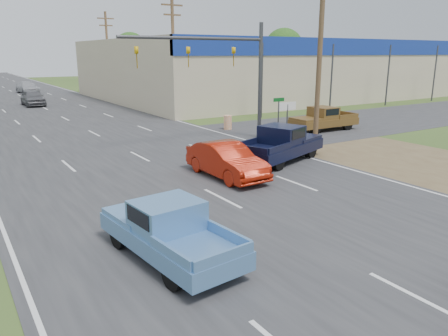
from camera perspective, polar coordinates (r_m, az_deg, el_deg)
ground at (r=10.88m, az=23.83°, el=-15.25°), size 200.00×200.00×0.00m
main_road at (r=45.95m, az=-22.33°, el=7.20°), size 15.00×180.00×0.02m
cross_road at (r=24.89m, az=-12.69°, el=2.35°), size 120.00×10.00×0.02m
dirt_verge at (r=24.86m, az=19.07°, el=1.87°), size 8.00×18.00×0.01m
big_box_store at (r=60.25m, az=9.47°, el=12.80°), size 50.00×28.10×6.60m
utility_pole_1 at (r=25.18m, az=12.41°, el=14.70°), size 2.00×0.28×10.00m
utility_pole_2 at (r=40.04m, az=-6.63°, el=14.85°), size 2.00×0.28×10.00m
utility_pole_3 at (r=56.74m, az=-14.95°, el=14.43°), size 2.00×0.28×10.00m
tree_3 at (r=98.01m, az=7.79°, el=15.25°), size 8.40×8.40×10.40m
tree_5 at (r=106.97m, az=-12.12°, el=14.85°), size 7.98×7.98×9.88m
barrel_0 at (r=23.88m, az=10.90°, el=3.14°), size 0.56×0.56×1.00m
barrel_1 at (r=30.72m, az=0.50°, el=5.97°), size 0.56×0.56×1.00m
lane_sign at (r=25.25m, az=8.26°, el=7.10°), size 1.20×0.08×2.52m
street_name_sign at (r=26.80m, az=7.12°, el=6.95°), size 0.80×0.08×2.61m
signal_mast at (r=26.01m, az=-0.04°, el=13.89°), size 9.12×0.40×7.00m
red_convertible at (r=18.74m, az=0.32°, el=0.97°), size 1.62×4.51×1.48m
blue_pickup at (r=11.57m, az=-7.43°, el=-7.89°), size 2.26×4.84×1.55m
navy_pickup at (r=21.81m, az=7.52°, el=3.23°), size 5.70×3.69×1.77m
brown_pickup at (r=31.04m, az=12.75°, el=6.31°), size 4.97×2.00×1.64m
distant_car_grey at (r=48.88m, az=-23.71°, el=8.39°), size 1.94×4.70×1.60m
distant_car_silver at (r=64.60m, az=-24.28°, el=9.56°), size 2.61×5.37×1.50m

